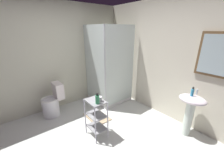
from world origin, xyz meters
TOP-DOWN VIEW (x-y plane):
  - ground_plane at (0.00, 0.00)m, footprint 4.20×4.20m
  - wall_back at (0.01, 1.85)m, footprint 4.20×0.14m
  - wall_left at (-1.85, 0.00)m, footprint 0.10×4.20m
  - shower_stall at (-1.23, 1.18)m, footprint 0.92×0.92m
  - pedestal_sink at (0.78, 1.52)m, footprint 0.46×0.37m
  - sink_faucet at (0.78, 1.64)m, footprint 0.03×0.03m
  - toilet at (-1.48, -0.25)m, footprint 0.37×0.49m
  - storage_cart at (-0.25, 0.16)m, footprint 0.38×0.28m
  - hand_soap_bottle at (0.76, 1.51)m, footprint 0.05×0.05m
  - body_wash_bottle_green at (-0.14, 0.13)m, footprint 0.07×0.07m
  - rinse_cup at (-0.18, 0.21)m, footprint 0.08×0.08m
  - bath_mat at (-0.75, 0.48)m, footprint 0.60×0.40m

SIDE VIEW (x-z plane):
  - ground_plane at x=0.00m, z-range -0.02..0.00m
  - bath_mat at x=-0.75m, z-range 0.00..0.02m
  - toilet at x=-1.48m, z-range -0.07..0.69m
  - storage_cart at x=-0.25m, z-range 0.07..0.81m
  - shower_stall at x=-1.23m, z-range -0.54..1.46m
  - pedestal_sink at x=0.78m, z-range 0.17..0.98m
  - rinse_cup at x=-0.18m, z-range 0.74..0.83m
  - body_wash_bottle_green at x=-0.14m, z-range 0.73..0.91m
  - sink_faucet at x=0.78m, z-range 0.81..0.91m
  - hand_soap_bottle at x=0.76m, z-range 0.80..0.97m
  - wall_left at x=-1.85m, z-range 0.00..2.50m
  - wall_back at x=0.01m, z-range 0.00..2.50m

